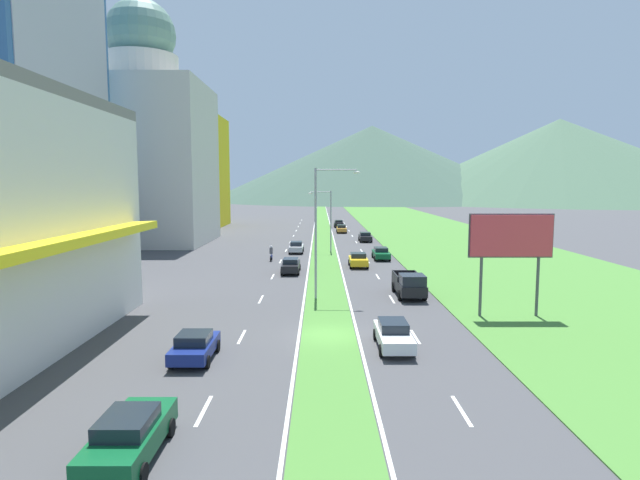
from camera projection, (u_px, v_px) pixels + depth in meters
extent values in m
plane|color=#424244|center=(327.00, 336.00, 30.39)|extent=(600.00, 600.00, 0.00)
cube|color=#477F33|center=(321.00, 235.00, 90.03)|extent=(3.20, 240.00, 0.06)
cube|color=#477F33|center=(438.00, 235.00, 90.11)|extent=(24.00, 240.00, 0.06)
cube|color=silver|center=(202.00, 411.00, 20.32)|extent=(0.16, 2.80, 0.01)
cube|color=silver|center=(240.00, 337.00, 30.16)|extent=(0.16, 2.80, 0.01)
cube|color=silver|center=(259.00, 299.00, 39.99)|extent=(0.16, 2.80, 0.01)
cube|color=silver|center=(271.00, 277.00, 49.83)|extent=(0.16, 2.80, 0.01)
cube|color=silver|center=(279.00, 261.00, 59.67)|extent=(0.16, 2.80, 0.01)
cube|color=silver|center=(284.00, 250.00, 69.51)|extent=(0.16, 2.80, 0.01)
cube|color=silver|center=(288.00, 242.00, 79.34)|extent=(0.16, 2.80, 0.01)
cube|color=silver|center=(292.00, 236.00, 89.18)|extent=(0.16, 2.80, 0.01)
cube|color=silver|center=(294.00, 231.00, 99.02)|extent=(0.16, 2.80, 0.01)
cube|color=silver|center=(296.00, 227.00, 108.86)|extent=(0.16, 2.80, 0.01)
cube|color=silver|center=(298.00, 223.00, 118.69)|extent=(0.16, 2.80, 0.01)
cube|color=silver|center=(300.00, 220.00, 128.53)|extent=(0.16, 2.80, 0.01)
cube|color=silver|center=(459.00, 410.00, 20.36)|extent=(0.16, 2.80, 0.01)
cube|color=silver|center=(413.00, 337.00, 30.19)|extent=(0.16, 2.80, 0.01)
cube|color=silver|center=(390.00, 299.00, 40.03)|extent=(0.16, 2.80, 0.01)
cube|color=silver|center=(376.00, 277.00, 49.87)|extent=(0.16, 2.80, 0.01)
cube|color=silver|center=(366.00, 261.00, 59.71)|extent=(0.16, 2.80, 0.01)
cube|color=silver|center=(359.00, 250.00, 69.54)|extent=(0.16, 2.80, 0.01)
cube|color=silver|center=(354.00, 242.00, 79.38)|extent=(0.16, 2.80, 0.01)
cube|color=silver|center=(350.00, 236.00, 89.22)|extent=(0.16, 2.80, 0.01)
cube|color=silver|center=(347.00, 231.00, 99.06)|extent=(0.16, 2.80, 0.01)
cube|color=silver|center=(345.00, 226.00, 108.89)|extent=(0.16, 2.80, 0.01)
cube|color=silver|center=(342.00, 223.00, 118.73)|extent=(0.16, 2.80, 0.01)
cube|color=silver|center=(340.00, 220.00, 128.57)|extent=(0.16, 2.80, 0.01)
cube|color=silver|center=(311.00, 235.00, 90.03)|extent=(0.16, 240.00, 0.01)
cube|color=silver|center=(331.00, 235.00, 90.04)|extent=(0.16, 240.00, 0.01)
cube|color=yellow|center=(51.00, 244.00, 25.06)|extent=(2.82, 23.26, 0.60)
cube|color=beige|center=(143.00, 164.00, 77.66)|extent=(18.64, 18.64, 23.80)
cylinder|color=beige|center=(140.00, 70.00, 76.16)|extent=(10.61, 10.61, 4.04)
sphere|color=slate|center=(139.00, 34.00, 75.61)|extent=(10.11, 10.11, 10.11)
cube|color=yellow|center=(185.00, 172.00, 108.72)|extent=(15.39, 15.39, 22.90)
cone|color=#47664C|center=(118.00, 169.00, 284.40)|extent=(129.60, 129.60, 34.38)
cone|color=#3D5647|center=(370.00, 163.00, 287.70)|extent=(181.50, 181.50, 41.29)
cone|color=#47664C|center=(556.00, 160.00, 265.79)|extent=(184.91, 184.91, 42.26)
cylinder|color=#99999E|center=(314.00, 234.00, 39.56)|extent=(0.18, 0.18, 10.15)
cylinder|color=#99999E|center=(334.00, 170.00, 39.01)|extent=(3.11, 0.15, 0.10)
ellipsoid|color=silver|center=(355.00, 172.00, 39.01)|extent=(0.56, 0.28, 0.20)
cylinder|color=#99999E|center=(329.00, 222.00, 67.12)|extent=(0.18, 0.18, 8.08)
cylinder|color=#99999E|center=(319.00, 192.00, 66.82)|extent=(2.67, 0.35, 0.10)
ellipsoid|color=silver|center=(309.00, 193.00, 66.96)|extent=(0.56, 0.28, 0.20)
cylinder|color=#4C4C51|center=(479.00, 286.00, 34.63)|extent=(0.20, 0.20, 4.13)
cylinder|color=#4C4C51|center=(535.00, 286.00, 34.64)|extent=(0.20, 0.20, 4.13)
cube|color=#D83847|center=(509.00, 236.00, 34.16)|extent=(5.46, 0.16, 2.76)
cube|color=#4C4C51|center=(509.00, 236.00, 34.28)|extent=(5.66, 0.08, 2.96)
cube|color=#C6842D|center=(340.00, 229.00, 94.91)|extent=(1.73, 4.42, 0.61)
cube|color=black|center=(340.00, 226.00, 95.02)|extent=(1.48, 1.95, 0.53)
cylinder|color=black|center=(344.00, 232.00, 93.58)|extent=(0.22, 0.64, 0.64)
cylinder|color=black|center=(335.00, 232.00, 93.57)|extent=(0.22, 0.64, 0.64)
cylinder|color=black|center=(344.00, 230.00, 96.31)|extent=(0.22, 0.64, 0.64)
cylinder|color=black|center=(335.00, 230.00, 96.30)|extent=(0.22, 0.64, 0.64)
cube|color=black|center=(363.00, 237.00, 80.30)|extent=(1.81, 4.34, 0.63)
cube|color=black|center=(363.00, 234.00, 80.41)|extent=(1.56, 1.91, 0.50)
cylinder|color=black|center=(370.00, 240.00, 79.00)|extent=(0.22, 0.64, 0.64)
cylinder|color=black|center=(358.00, 240.00, 79.00)|extent=(0.22, 0.64, 0.64)
cylinder|color=black|center=(368.00, 239.00, 81.68)|extent=(0.22, 0.64, 0.64)
cylinder|color=black|center=(357.00, 239.00, 81.67)|extent=(0.22, 0.64, 0.64)
cube|color=black|center=(337.00, 224.00, 107.25)|extent=(1.83, 4.26, 0.71)
cube|color=black|center=(337.00, 221.00, 107.36)|extent=(1.57, 1.87, 0.45)
cylinder|color=black|center=(341.00, 226.00, 105.98)|extent=(0.22, 0.64, 0.64)
cylinder|color=black|center=(333.00, 226.00, 105.97)|extent=(0.22, 0.64, 0.64)
cylinder|color=black|center=(341.00, 225.00, 108.61)|extent=(0.22, 0.64, 0.64)
cylinder|color=black|center=(332.00, 225.00, 108.60)|extent=(0.22, 0.64, 0.64)
cube|color=black|center=(289.00, 266.00, 52.01)|extent=(1.70, 4.78, 0.68)
cube|color=black|center=(289.00, 261.00, 51.75)|extent=(1.47, 2.10, 0.49)
cylinder|color=black|center=(282.00, 267.00, 53.51)|extent=(0.22, 0.64, 0.64)
cylinder|color=black|center=(298.00, 267.00, 53.52)|extent=(0.22, 0.64, 0.64)
cylinder|color=black|center=(280.00, 272.00, 50.57)|extent=(0.22, 0.64, 0.64)
cylinder|color=black|center=(296.00, 272.00, 50.57)|extent=(0.22, 0.64, 0.64)
cube|color=#0C5128|center=(128.00, 438.00, 16.72)|extent=(1.82, 4.70, 0.75)
cube|color=black|center=(125.00, 422.00, 16.47)|extent=(1.57, 2.07, 0.50)
cylinder|color=black|center=(119.00, 428.00, 18.21)|extent=(0.22, 0.64, 0.64)
cylinder|color=black|center=(168.00, 428.00, 18.21)|extent=(0.22, 0.64, 0.64)
cylinder|color=black|center=(81.00, 474.00, 15.31)|extent=(0.22, 0.64, 0.64)
cylinder|color=black|center=(140.00, 474.00, 15.32)|extent=(0.22, 0.64, 0.64)
cube|color=silver|center=(392.00, 336.00, 28.11)|extent=(1.72, 4.65, 0.64)
cube|color=black|center=(391.00, 325.00, 28.23)|extent=(1.48, 2.04, 0.50)
cylinder|color=black|center=(411.00, 350.00, 26.71)|extent=(0.22, 0.64, 0.64)
cylinder|color=black|center=(380.00, 350.00, 26.71)|extent=(0.22, 0.64, 0.64)
cylinder|color=black|center=(402.00, 334.00, 29.58)|extent=(0.22, 0.64, 0.64)
cylinder|color=black|center=(374.00, 334.00, 29.57)|extent=(0.22, 0.64, 0.64)
cube|color=yellow|center=(356.00, 261.00, 55.62)|extent=(1.88, 4.02, 0.69)
cube|color=black|center=(356.00, 255.00, 55.72)|extent=(1.62, 1.77, 0.50)
cylinder|color=black|center=(366.00, 266.00, 54.42)|extent=(0.22, 0.64, 0.64)
cylinder|color=black|center=(349.00, 266.00, 54.41)|extent=(0.22, 0.64, 0.64)
cylinder|color=black|center=(364.00, 262.00, 56.90)|extent=(0.22, 0.64, 0.64)
cylinder|color=black|center=(347.00, 262.00, 56.89)|extent=(0.22, 0.64, 0.64)
cube|color=#0C5128|center=(379.00, 254.00, 61.28)|extent=(1.76, 4.62, 0.61)
cube|color=black|center=(379.00, 249.00, 61.41)|extent=(1.52, 2.03, 0.49)
cylinder|color=black|center=(388.00, 258.00, 59.90)|extent=(0.22, 0.64, 0.64)
cylinder|color=black|center=(373.00, 258.00, 59.89)|extent=(0.22, 0.64, 0.64)
cylinder|color=black|center=(385.00, 255.00, 62.74)|extent=(0.22, 0.64, 0.64)
cylinder|color=black|center=(371.00, 255.00, 62.73)|extent=(0.22, 0.64, 0.64)
cube|color=#B2B2B7|center=(294.00, 248.00, 67.11)|extent=(1.73, 4.25, 0.64)
cube|color=black|center=(294.00, 244.00, 66.88)|extent=(1.49, 1.87, 0.54)
cylinder|color=black|center=(289.00, 249.00, 68.45)|extent=(0.22, 0.64, 0.64)
cylinder|color=black|center=(301.00, 249.00, 68.46)|extent=(0.22, 0.64, 0.64)
cylinder|color=black|center=(288.00, 252.00, 65.84)|extent=(0.22, 0.64, 0.64)
cylinder|color=black|center=(300.00, 252.00, 65.84)|extent=(0.22, 0.64, 0.64)
cube|color=navy|center=(193.00, 348.00, 26.17)|extent=(1.84, 4.04, 0.61)
cube|color=black|center=(192.00, 338.00, 25.95)|extent=(1.58, 1.78, 0.51)
cylinder|color=black|center=(182.00, 346.00, 27.44)|extent=(0.22, 0.64, 0.64)
cylinder|color=black|center=(215.00, 346.00, 27.45)|extent=(0.22, 0.64, 0.64)
cylinder|color=black|center=(169.00, 362.00, 24.95)|extent=(0.22, 0.64, 0.64)
cylinder|color=black|center=(205.00, 362.00, 24.96)|extent=(0.22, 0.64, 0.64)
cube|color=black|center=(407.00, 286.00, 41.22)|extent=(2.00, 5.40, 0.80)
cube|color=black|center=(411.00, 280.00, 39.54)|extent=(1.84, 2.00, 0.80)
cube|color=black|center=(416.00, 276.00, 42.25)|extent=(0.10, 3.20, 0.44)
cube|color=black|center=(393.00, 276.00, 42.24)|extent=(0.10, 3.20, 0.44)
cube|color=black|center=(402.00, 273.00, 43.78)|extent=(1.84, 0.10, 0.44)
cylinder|color=black|center=(423.00, 295.00, 39.65)|extent=(0.26, 0.80, 0.80)
cylinder|color=black|center=(398.00, 295.00, 39.64)|extent=(0.26, 0.80, 0.80)
cylinder|color=black|center=(415.00, 287.00, 42.87)|extent=(0.26, 0.80, 0.80)
cylinder|color=black|center=(392.00, 287.00, 42.87)|extent=(0.26, 0.80, 0.80)
cylinder|color=black|center=(270.00, 257.00, 60.81)|extent=(0.10, 0.60, 0.60)
cylinder|color=black|center=(269.00, 259.00, 59.42)|extent=(0.12, 0.60, 0.60)
cube|color=navy|center=(269.00, 257.00, 60.10)|extent=(0.20, 1.12, 0.25)
ellipsoid|color=navy|center=(270.00, 254.00, 60.26)|extent=(0.24, 0.44, 0.24)
cube|color=#4C4C51|center=(269.00, 251.00, 59.92)|extent=(0.36, 0.28, 0.70)
sphere|color=silver|center=(269.00, 247.00, 59.92)|extent=(0.26, 0.26, 0.26)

